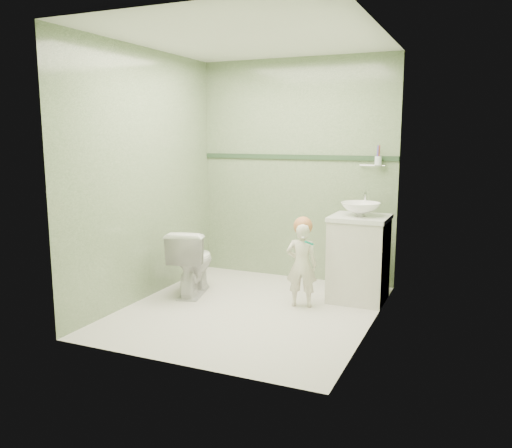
% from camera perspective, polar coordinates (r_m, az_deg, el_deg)
% --- Properties ---
extents(ground, '(2.50, 2.50, 0.00)m').
position_cam_1_polar(ground, '(4.87, -0.71, -9.35)').
color(ground, silver).
rests_on(ground, ground).
extents(room_shell, '(2.50, 2.54, 2.40)m').
position_cam_1_polar(room_shell, '(4.62, -0.75, 4.85)').
color(room_shell, gray).
rests_on(room_shell, ground).
extents(trim_stripe, '(2.20, 0.02, 0.05)m').
position_cam_1_polar(trim_stripe, '(5.76, 4.36, 7.28)').
color(trim_stripe, '#2C462D').
rests_on(trim_stripe, room_shell).
extents(vanity, '(0.52, 0.50, 0.80)m').
position_cam_1_polar(vanity, '(5.15, 11.10, -3.85)').
color(vanity, white).
rests_on(vanity, ground).
extents(counter, '(0.54, 0.52, 0.04)m').
position_cam_1_polar(counter, '(5.07, 11.25, 0.66)').
color(counter, white).
rests_on(counter, vanity).
extents(basin, '(0.37, 0.37, 0.13)m').
position_cam_1_polar(basin, '(5.06, 11.29, 1.60)').
color(basin, white).
rests_on(basin, counter).
extents(faucet, '(0.03, 0.13, 0.18)m').
position_cam_1_polar(faucet, '(5.23, 11.75, 2.72)').
color(faucet, silver).
rests_on(faucet, counter).
extents(cup_holder, '(0.26, 0.07, 0.21)m').
position_cam_1_polar(cup_holder, '(5.48, 13.07, 6.73)').
color(cup_holder, silver).
rests_on(cup_holder, room_shell).
extents(toilet, '(0.52, 0.72, 0.67)m').
position_cam_1_polar(toilet, '(5.31, -6.96, -4.07)').
color(toilet, white).
rests_on(toilet, ground).
extents(toddler, '(0.32, 0.25, 0.80)m').
position_cam_1_polar(toddler, '(4.89, 4.98, -4.46)').
color(toddler, white).
rests_on(toddler, ground).
extents(hair_cap, '(0.18, 0.18, 0.18)m').
position_cam_1_polar(hair_cap, '(4.84, 5.13, -0.22)').
color(hair_cap, '#BD7342').
rests_on(hair_cap, toddler).
extents(teal_toothbrush, '(0.11, 0.14, 0.08)m').
position_cam_1_polar(teal_toothbrush, '(4.71, 5.74, -2.01)').
color(teal_toothbrush, '#019A7A').
rests_on(teal_toothbrush, toddler).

